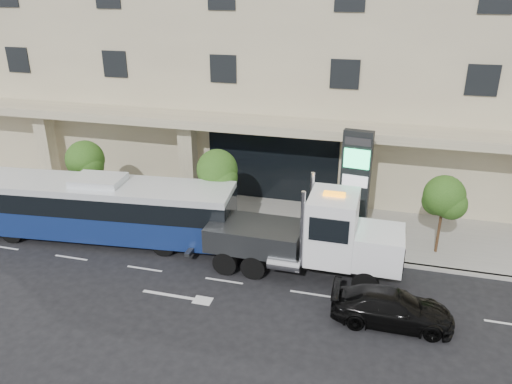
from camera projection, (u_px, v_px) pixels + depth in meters
ground at (234, 264)px, 24.19m from camera, size 120.00×120.00×0.00m
sidewalk at (260, 219)px, 28.61m from camera, size 120.00×6.00×0.15m
curb at (245, 244)px, 25.94m from camera, size 120.00×0.30×0.15m
convention_center at (299, 24)px, 34.04m from camera, size 60.00×17.60×20.00m
tree_left at (86, 162)px, 28.57m from camera, size 2.27×2.20×4.22m
tree_mid at (218, 173)px, 26.59m from camera, size 2.28×2.20×4.38m
tree_right at (444, 199)px, 23.92m from camera, size 2.10×2.00×4.04m
city_bus at (102, 208)px, 25.99m from camera, size 14.06×4.27×3.51m
tow_truck at (312, 237)px, 22.72m from camera, size 10.12×2.64×4.62m
black_sedan at (392, 308)px, 19.81m from camera, size 4.85×2.07×1.39m
signage_pylon at (355, 185)px, 25.28m from camera, size 1.51×0.71×5.85m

